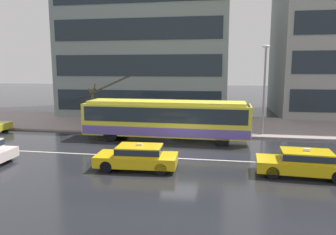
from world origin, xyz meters
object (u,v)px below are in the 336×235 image
(trolleybus, at_px, (166,119))
(pedestrian_approaching_curb, at_px, (182,119))
(taxi_oncoming_far, at_px, (304,162))
(street_tree_bare, at_px, (93,103))
(bus_shelter, at_px, (148,107))
(taxi_oncoming_near, at_px, (138,156))
(pedestrian_at_shelter, at_px, (165,109))
(street_lamp, at_px, (265,82))

(trolleybus, relative_size, pedestrian_approaching_curb, 7.82)
(trolleybus, relative_size, taxi_oncoming_far, 2.90)
(street_tree_bare, bearing_deg, bus_shelter, -11.26)
(trolleybus, bearing_deg, taxi_oncoming_near, -92.21)
(pedestrian_approaching_curb, bearing_deg, pedestrian_at_shelter, 147.59)
(pedestrian_at_shelter, xyz_separation_m, pedestrian_approaching_curb, (1.58, -1.00, -0.61))
(street_lamp, bearing_deg, street_tree_bare, 172.33)
(street_lamp, bearing_deg, taxi_oncoming_far, -84.81)
(pedestrian_at_shelter, distance_m, street_lamp, 8.48)
(taxi_oncoming_near, bearing_deg, bus_shelter, 100.09)
(taxi_oncoming_far, distance_m, street_tree_bare, 19.31)
(taxi_oncoming_far, relative_size, bus_shelter, 1.05)
(trolleybus, bearing_deg, pedestrian_at_shelter, 100.82)
(street_lamp, relative_size, street_tree_bare, 1.86)
(taxi_oncoming_far, bearing_deg, pedestrian_approaching_curb, 126.10)
(taxi_oncoming_near, relative_size, bus_shelter, 1.01)
(taxi_oncoming_near, relative_size, street_tree_bare, 1.17)
(pedestrian_approaching_curb, bearing_deg, street_lamp, -4.99)
(trolleybus, bearing_deg, pedestrian_approaching_curb, 76.74)
(taxi_oncoming_far, xyz_separation_m, bus_shelter, (-10.17, 10.28, 1.29))
(taxi_oncoming_near, height_order, pedestrian_approaching_curb, pedestrian_approaching_curb)
(pedestrian_approaching_curb, bearing_deg, taxi_oncoming_far, -53.90)
(taxi_oncoming_near, bearing_deg, trolleybus, 87.79)
(street_lamp, bearing_deg, taxi_oncoming_near, -127.43)
(street_tree_bare, bearing_deg, taxi_oncoming_far, -36.12)
(taxi_oncoming_near, bearing_deg, street_tree_bare, 121.94)
(pedestrian_at_shelter, bearing_deg, taxi_oncoming_far, -51.11)
(taxi_oncoming_far, bearing_deg, pedestrian_at_shelter, 128.89)
(bus_shelter, distance_m, pedestrian_approaching_curb, 3.07)
(pedestrian_approaching_curb, height_order, street_tree_bare, street_tree_bare)
(taxi_oncoming_far, height_order, pedestrian_at_shelter, pedestrian_at_shelter)
(trolleybus, relative_size, pedestrian_at_shelter, 6.40)
(taxi_oncoming_near, height_order, bus_shelter, bus_shelter)
(taxi_oncoming_near, height_order, pedestrian_at_shelter, pedestrian_at_shelter)
(trolleybus, xyz_separation_m, taxi_oncoming_far, (8.01, -6.69, -0.89))
(pedestrian_at_shelter, bearing_deg, bus_shelter, -154.18)
(pedestrian_at_shelter, bearing_deg, street_lamp, -11.06)
(pedestrian_approaching_curb, relative_size, street_tree_bare, 0.45)
(pedestrian_approaching_curb, bearing_deg, taxi_oncoming_near, -95.77)
(trolleybus, relative_size, taxi_oncoming_near, 2.99)
(pedestrian_approaching_curb, xyz_separation_m, street_lamp, (6.39, -0.56, 3.06))
(pedestrian_at_shelter, height_order, street_lamp, street_lamp)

